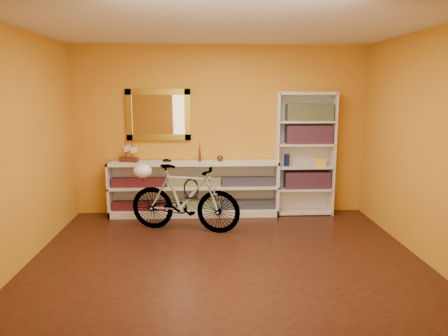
{
  "coord_description": "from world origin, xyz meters",
  "views": [
    {
      "loc": [
        -0.22,
        -4.6,
        1.93
      ],
      "look_at": [
        0.0,
        0.7,
        0.95
      ],
      "focal_mm": 34.2,
      "sensor_mm": 36.0,
      "label": 1
    }
  ],
  "objects_px": {
    "console_unit": "(194,189)",
    "bookcase": "(305,154)",
    "bicycle": "(185,198)",
    "helmet": "(143,171)"
  },
  "relations": [
    {
      "from": "bicycle",
      "to": "helmet",
      "type": "xyz_separation_m",
      "value": [
        -0.58,
        0.15,
        0.35
      ]
    },
    {
      "from": "bicycle",
      "to": "helmet",
      "type": "distance_m",
      "value": 0.7
    },
    {
      "from": "bookcase",
      "to": "helmet",
      "type": "bearing_deg",
      "value": -165.72
    },
    {
      "from": "console_unit",
      "to": "bookcase",
      "type": "relative_size",
      "value": 1.37
    },
    {
      "from": "console_unit",
      "to": "bicycle",
      "type": "xyz_separation_m",
      "value": [
        -0.11,
        -0.74,
        0.04
      ]
    },
    {
      "from": "bicycle",
      "to": "helmet",
      "type": "height_order",
      "value": "bicycle"
    },
    {
      "from": "helmet",
      "to": "bicycle",
      "type": "bearing_deg",
      "value": -14.8
    },
    {
      "from": "bicycle",
      "to": "console_unit",
      "type": "bearing_deg",
      "value": 6.64
    },
    {
      "from": "console_unit",
      "to": "helmet",
      "type": "distance_m",
      "value": 0.99
    },
    {
      "from": "bookcase",
      "to": "bicycle",
      "type": "relative_size",
      "value": 1.2
    }
  ]
}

